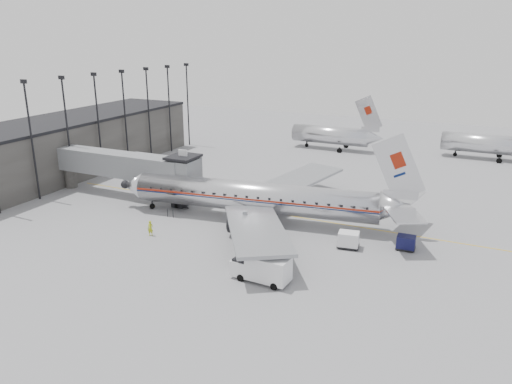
{
  "coord_description": "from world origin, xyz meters",
  "views": [
    {
      "loc": [
        24.26,
        -45.63,
        20.74
      ],
      "look_at": [
        1.02,
        3.62,
        3.2
      ],
      "focal_mm": 35.0,
      "sensor_mm": 36.0,
      "label": 1
    }
  ],
  "objects_px": {
    "airliner": "(260,197)",
    "baggage_cart_white": "(348,240)",
    "service_van": "(261,267)",
    "baggage_cart_navy": "(406,242)",
    "ramp_worker": "(150,228)"
  },
  "relations": [
    {
      "from": "service_van",
      "to": "baggage_cart_navy",
      "type": "height_order",
      "value": "service_van"
    },
    {
      "from": "baggage_cart_white",
      "to": "ramp_worker",
      "type": "distance_m",
      "value": 20.76
    },
    {
      "from": "airliner",
      "to": "baggage_cart_white",
      "type": "bearing_deg",
      "value": -23.83
    },
    {
      "from": "baggage_cart_navy",
      "to": "ramp_worker",
      "type": "relative_size",
      "value": 1.16
    },
    {
      "from": "ramp_worker",
      "to": "baggage_cart_white",
      "type": "bearing_deg",
      "value": 2.3
    },
    {
      "from": "service_van",
      "to": "ramp_worker",
      "type": "xyz_separation_m",
      "value": [
        -14.93,
        4.19,
        -0.45
      ]
    },
    {
      "from": "service_van",
      "to": "baggage_cart_navy",
      "type": "bearing_deg",
      "value": 52.67
    },
    {
      "from": "service_van",
      "to": "ramp_worker",
      "type": "bearing_deg",
      "value": 167.33
    },
    {
      "from": "airliner",
      "to": "ramp_worker",
      "type": "distance_m",
      "value": 12.69
    },
    {
      "from": "service_van",
      "to": "baggage_cart_white",
      "type": "relative_size",
      "value": 2.28
    },
    {
      "from": "service_van",
      "to": "airliner",
      "type": "bearing_deg",
      "value": 118.24
    },
    {
      "from": "baggage_cart_navy",
      "to": "ramp_worker",
      "type": "distance_m",
      "value": 26.41
    },
    {
      "from": "ramp_worker",
      "to": "service_van",
      "type": "bearing_deg",
      "value": -29.94
    },
    {
      "from": "service_van",
      "to": "ramp_worker",
      "type": "distance_m",
      "value": 15.51
    },
    {
      "from": "airliner",
      "to": "baggage_cart_white",
      "type": "height_order",
      "value": "airliner"
    }
  ]
}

